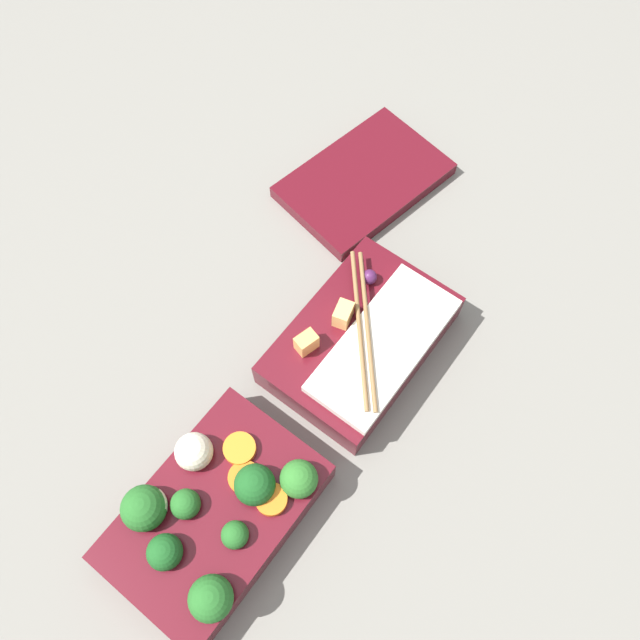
% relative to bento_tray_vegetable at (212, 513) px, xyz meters
% --- Properties ---
extents(ground_plane, '(3.00, 3.00, 0.00)m').
position_rel_bento_tray_vegetable_xyz_m(ground_plane, '(0.13, -0.01, -0.03)').
color(ground_plane, slate).
extents(bento_tray_vegetable, '(0.21, 0.15, 0.08)m').
position_rel_bento_tray_vegetable_xyz_m(bento_tray_vegetable, '(0.00, 0.00, 0.00)').
color(bento_tray_vegetable, '#510F19').
rests_on(bento_tray_vegetable, ground_plane).
extents(bento_tray_rice, '(0.21, 0.14, 0.07)m').
position_rel_bento_tray_vegetable_xyz_m(bento_tray_rice, '(0.24, -0.01, -0.00)').
color(bento_tray_rice, '#510F19').
rests_on(bento_tray_rice, ground_plane).
extents(bento_lid, '(0.23, 0.17, 0.02)m').
position_rel_bento_tray_vegetable_xyz_m(bento_lid, '(0.44, 0.13, -0.02)').
color(bento_lid, '#510F19').
rests_on(bento_lid, ground_plane).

